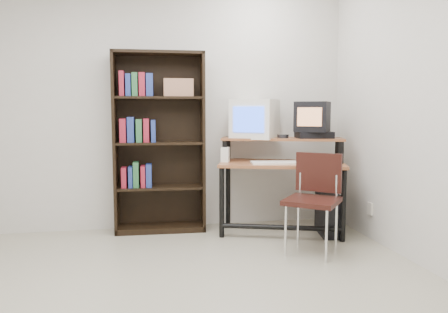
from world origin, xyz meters
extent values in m
cube|color=#B2AB94|center=(0.00, 0.00, -0.01)|extent=(4.00, 4.00, 0.01)
cube|color=beige|center=(0.00, 2.00, 1.30)|extent=(4.00, 0.01, 2.60)
cube|color=beige|center=(0.00, -2.00, 1.30)|extent=(4.00, 0.01, 2.60)
cube|color=#955630|center=(1.20, 1.55, 0.72)|extent=(1.40, 0.99, 0.03)
cube|color=#955630|center=(1.24, 1.67, 0.97)|extent=(1.32, 0.75, 0.02)
cylinder|color=black|center=(0.55, 1.47, 0.36)|extent=(0.05, 0.05, 0.72)
cylinder|color=black|center=(1.68, 1.10, 0.36)|extent=(0.05, 0.05, 0.72)
cylinder|color=black|center=(0.72, 1.99, 0.49)|extent=(0.05, 0.05, 0.98)
cylinder|color=black|center=(1.85, 1.63, 0.49)|extent=(0.05, 0.05, 0.98)
cylinder|color=black|center=(1.12, 1.28, 0.12)|extent=(1.14, 0.41, 0.05)
cube|color=white|center=(0.97, 1.78, 1.18)|extent=(0.60, 0.60, 0.42)
cube|color=blue|center=(0.85, 1.59, 1.18)|extent=(0.28, 0.18, 0.26)
cube|color=black|center=(1.55, 1.55, 1.01)|extent=(0.38, 0.29, 0.08)
cube|color=black|center=(1.53, 1.55, 1.20)|extent=(0.45, 0.45, 0.31)
cube|color=tan|center=(1.44, 1.41, 1.20)|extent=(0.21, 0.14, 0.19)
cylinder|color=#26262B|center=(1.23, 1.61, 0.99)|extent=(0.17, 0.17, 0.05)
cube|color=white|center=(1.09, 1.45, 0.74)|extent=(0.49, 0.26, 0.03)
cube|color=black|center=(1.50, 1.33, 0.72)|extent=(0.28, 0.27, 0.01)
cube|color=white|center=(1.50, 1.33, 0.74)|extent=(0.11, 0.08, 0.03)
cube|color=white|center=(0.63, 1.69, 0.80)|extent=(0.10, 0.10, 0.17)
cube|color=black|center=(1.66, 1.37, 0.21)|extent=(0.28, 0.48, 0.42)
cube|color=black|center=(1.24, 0.83, 0.47)|extent=(0.62, 0.62, 0.04)
cube|color=black|center=(1.37, 0.99, 0.70)|extent=(0.35, 0.29, 0.36)
cylinder|color=silver|center=(0.99, 0.80, 0.23)|extent=(0.02, 0.02, 0.45)
cylinder|color=silver|center=(1.27, 0.58, 0.23)|extent=(0.02, 0.02, 0.45)
cylinder|color=silver|center=(1.21, 1.08, 0.23)|extent=(0.02, 0.02, 0.45)
cylinder|color=silver|center=(1.49, 0.86, 0.23)|extent=(0.02, 0.02, 0.45)
cube|color=black|center=(-0.49, 1.85, 0.93)|extent=(0.04, 0.31, 1.86)
cube|color=black|center=(0.41, 1.81, 0.93)|extent=(0.04, 0.31, 1.86)
cube|color=black|center=(-0.03, 1.98, 0.93)|extent=(0.93, 0.06, 1.86)
cube|color=black|center=(-0.04, 1.83, 1.85)|extent=(0.94, 0.35, 0.03)
cube|color=black|center=(-0.04, 1.83, 0.03)|extent=(0.94, 0.35, 0.06)
cube|color=black|center=(-0.04, 1.83, 0.47)|extent=(0.88, 0.33, 0.03)
cube|color=black|center=(-0.04, 1.83, 0.93)|extent=(0.88, 0.33, 0.02)
cube|color=black|center=(-0.04, 1.83, 1.40)|extent=(0.88, 0.33, 0.02)
cube|color=#96664C|center=(0.16, 1.82, 1.50)|extent=(0.31, 0.24, 0.18)
cube|color=beige|center=(1.99, 1.15, 0.30)|extent=(0.02, 0.08, 0.12)
camera|label=1|loc=(-0.23, -2.74, 1.27)|focal=35.00mm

